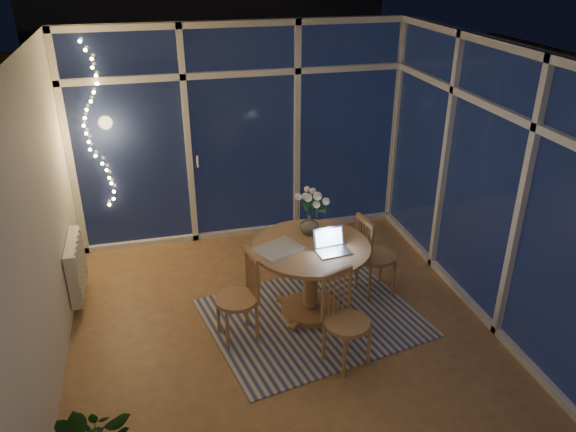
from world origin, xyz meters
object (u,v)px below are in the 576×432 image
object	(u,v)px
chair_right	(377,254)
flower_vase	(309,224)
laptop	(333,242)
dining_table	(311,280)
chair_left	(236,297)
chair_front	(347,321)

from	to	relation	value
chair_right	flower_vase	distance (m)	0.84
laptop	flower_vase	distance (m)	0.43
dining_table	laptop	world-z (taller)	laptop
chair_left	flower_vase	distance (m)	1.03
chair_left	chair_right	xyz separation A→B (m)	(1.54, 0.41, 0.00)
chair_front	laptop	xyz separation A→B (m)	(0.06, 0.62, 0.44)
chair_left	chair_front	size ratio (longest dim) A/B	1.02
dining_table	chair_front	bearing A→B (deg)	-82.98
chair_right	laptop	size ratio (longest dim) A/B	3.00
flower_vase	chair_left	bearing A→B (deg)	-150.90
laptop	chair_left	bearing A→B (deg)	176.40
chair_right	flower_vase	world-z (taller)	flower_vase
chair_left	laptop	size ratio (longest dim) A/B	2.97
dining_table	chair_front	world-z (taller)	chair_front
dining_table	chair_front	xyz separation A→B (m)	(0.10, -0.79, 0.05)
chair_left	flower_vase	xyz separation A→B (m)	(0.81, 0.45, 0.43)
chair_left	chair_right	distance (m)	1.59
dining_table	chair_left	xyz separation A→B (m)	(-0.77, -0.21, 0.06)
chair_left	chair_right	size ratio (longest dim) A/B	0.99
chair_right	flower_vase	size ratio (longest dim) A/B	4.30
flower_vase	laptop	bearing A→B (deg)	-74.96
chair_left	laptop	world-z (taller)	laptop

